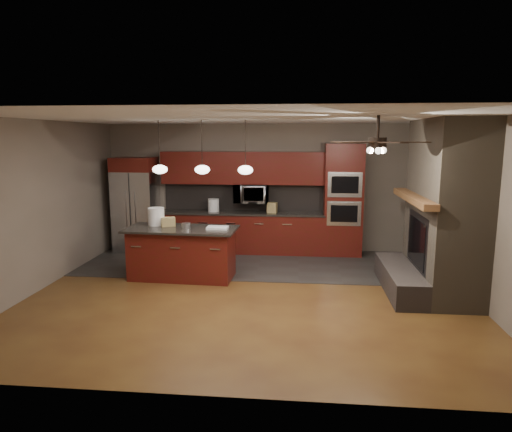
# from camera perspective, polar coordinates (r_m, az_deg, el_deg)

# --- Properties ---
(ground) EXTENTS (7.00, 7.00, 0.00)m
(ground) POSITION_cam_1_polar(r_m,az_deg,el_deg) (7.53, -0.77, -9.67)
(ground) COLOR brown
(ground) RESTS_ON ground
(ceiling) EXTENTS (7.00, 6.00, 0.02)m
(ceiling) POSITION_cam_1_polar(r_m,az_deg,el_deg) (7.10, -0.83, 12.14)
(ceiling) COLOR white
(ceiling) RESTS_ON back_wall
(back_wall) EXTENTS (7.00, 0.02, 2.80)m
(back_wall) POSITION_cam_1_polar(r_m,az_deg,el_deg) (10.15, 1.09, 3.54)
(back_wall) COLOR gray
(back_wall) RESTS_ON ground
(right_wall) EXTENTS (0.02, 6.00, 2.80)m
(right_wall) POSITION_cam_1_polar(r_m,az_deg,el_deg) (7.64, 26.29, 0.41)
(right_wall) COLOR gray
(right_wall) RESTS_ON ground
(left_wall) EXTENTS (0.02, 6.00, 2.80)m
(left_wall) POSITION_cam_1_polar(r_m,az_deg,el_deg) (8.33, -25.48, 1.18)
(left_wall) COLOR gray
(left_wall) RESTS_ON ground
(slate_tile_patch) EXTENTS (7.00, 2.40, 0.01)m
(slate_tile_patch) POSITION_cam_1_polar(r_m,az_deg,el_deg) (9.24, 0.47, -5.92)
(slate_tile_patch) COLOR #2D2B29
(slate_tile_patch) RESTS_ON ground
(fireplace_column) EXTENTS (1.30, 2.10, 2.80)m
(fireplace_column) POSITION_cam_1_polar(r_m,az_deg,el_deg) (7.88, 22.08, 0.22)
(fireplace_column) COLOR brown
(fireplace_column) RESTS_ON ground
(back_cabinetry) EXTENTS (3.59, 0.64, 2.20)m
(back_cabinetry) POSITION_cam_1_polar(r_m,az_deg,el_deg) (10.01, -1.75, 0.53)
(back_cabinetry) COLOR #5A1012
(back_cabinetry) RESTS_ON ground
(oven_tower) EXTENTS (0.80, 0.63, 2.38)m
(oven_tower) POSITION_cam_1_polar(r_m,az_deg,el_deg) (9.88, 10.82, 1.97)
(oven_tower) COLOR #5A1012
(oven_tower) RESTS_ON ground
(microwave) EXTENTS (0.73, 0.41, 0.50)m
(microwave) POSITION_cam_1_polar(r_m,az_deg,el_deg) (9.94, -0.61, 2.83)
(microwave) COLOR silver
(microwave) RESTS_ON back_cabinetry
(refrigerator) EXTENTS (0.89, 0.75, 2.08)m
(refrigerator) POSITION_cam_1_polar(r_m,az_deg,el_deg) (10.43, -14.77, 1.38)
(refrigerator) COLOR silver
(refrigerator) RESTS_ON ground
(kitchen_island) EXTENTS (2.00, 0.98, 0.92)m
(kitchen_island) POSITION_cam_1_polar(r_m,az_deg,el_deg) (8.32, -9.22, -4.56)
(kitchen_island) COLOR #5A1012
(kitchen_island) RESTS_ON ground
(white_bucket) EXTENTS (0.36, 0.36, 0.32)m
(white_bucket) POSITION_cam_1_polar(r_m,az_deg,el_deg) (8.54, -12.37, -0.06)
(white_bucket) COLOR white
(white_bucket) RESTS_ON kitchen_island
(paint_can) EXTENTS (0.18, 0.18, 0.11)m
(paint_can) POSITION_cam_1_polar(r_m,az_deg,el_deg) (8.11, -8.72, -1.23)
(paint_can) COLOR silver
(paint_can) RESTS_ON kitchen_island
(paint_tray) EXTENTS (0.38, 0.27, 0.04)m
(paint_tray) POSITION_cam_1_polar(r_m,az_deg,el_deg) (8.05, -4.82, -1.48)
(paint_tray) COLOR white
(paint_tray) RESTS_ON kitchen_island
(cardboard_box) EXTENTS (0.29, 0.25, 0.16)m
(cardboard_box) POSITION_cam_1_polar(r_m,az_deg,el_deg) (8.42, -10.91, -0.71)
(cardboard_box) COLOR tan
(cardboard_box) RESTS_ON kitchen_island
(counter_bucket) EXTENTS (0.30, 0.30, 0.28)m
(counter_bucket) POSITION_cam_1_polar(r_m,az_deg,el_deg) (10.04, -5.33, 1.35)
(counter_bucket) COLOR white
(counter_bucket) RESTS_ON back_cabinetry
(counter_box) EXTENTS (0.22, 0.19, 0.22)m
(counter_box) POSITION_cam_1_polar(r_m,az_deg,el_deg) (9.84, 2.04, 1.05)
(counter_box) COLOR tan
(counter_box) RESTS_ON back_cabinetry
(pendant_left) EXTENTS (0.26, 0.26, 0.92)m
(pendant_left) POSITION_cam_1_polar(r_m,az_deg,el_deg) (8.15, -11.92, 5.76)
(pendant_left) COLOR black
(pendant_left) RESTS_ON ceiling
(pendant_center) EXTENTS (0.26, 0.26, 0.92)m
(pendant_center) POSITION_cam_1_polar(r_m,az_deg,el_deg) (7.95, -6.73, 5.81)
(pendant_center) COLOR black
(pendant_center) RESTS_ON ceiling
(pendant_right) EXTENTS (0.26, 0.26, 0.92)m
(pendant_right) POSITION_cam_1_polar(r_m,az_deg,el_deg) (7.83, -1.33, 5.81)
(pendant_right) COLOR black
(pendant_right) RESTS_ON ceiling
(ceiling_fan) EXTENTS (1.27, 1.33, 0.41)m
(ceiling_fan) POSITION_cam_1_polar(r_m,az_deg,el_deg) (6.33, 14.95, 8.98)
(ceiling_fan) COLOR black
(ceiling_fan) RESTS_ON ceiling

